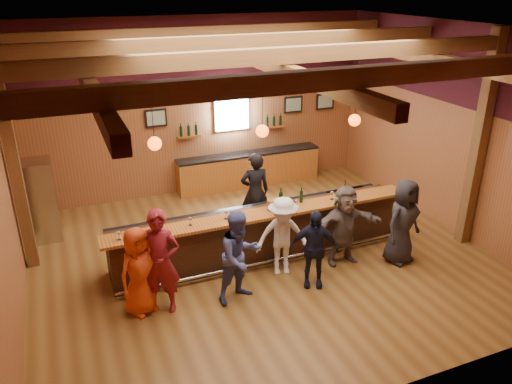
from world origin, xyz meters
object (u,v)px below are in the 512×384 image
customer_brown (344,225)px  customer_dark (403,222)px  customer_redvest (160,262)px  bottle_a (281,199)px  stainless_fridge (39,201)px  customer_white (283,236)px  customer_navy (314,249)px  bar_counter (260,232)px  bartender (255,192)px  customer_denim (240,256)px  back_bar_cabinet (249,169)px  ice_bucket (272,205)px  customer_orange (139,271)px

customer_brown → customer_dark: size_ratio=0.94×
customer_redvest → bottle_a: (2.65, 0.93, 0.32)m
stainless_fridge → customer_white: 5.36m
customer_redvest → customer_white: customer_redvest is taller
customer_navy → customer_brown: 1.07m
bar_counter → customer_white: 0.88m
customer_white → customer_brown: (1.30, -0.09, 0.03)m
customer_dark → bartender: size_ratio=0.97×
customer_navy → bottle_a: (-0.09, 1.24, 0.50)m
customer_denim → customer_white: size_ratio=1.07×
back_bar_cabinet → bartender: (-0.82, -2.44, 0.43)m
bar_counter → stainless_fridge: bearing=149.2°
stainless_fridge → customer_navy: size_ratio=1.18×
customer_redvest → bartender: bearing=64.7°
stainless_fridge → customer_dark: 7.63m
customer_redvest → customer_dark: customer_redvest is taller
bottle_a → ice_bucket: bearing=-156.4°
back_bar_cabinet → customer_white: customer_white is taller
back_bar_cabinet → stainless_fridge: 5.43m
customer_navy → customer_dark: bearing=28.3°
customer_brown → customer_white: bearing=177.8°
customer_brown → ice_bucket: bearing=155.3°
stainless_fridge → ice_bucket: 5.07m
bar_counter → customer_dark: 2.86m
customer_redvest → bottle_a: size_ratio=4.92×
customer_dark → ice_bucket: customer_dark is taller
customer_redvest → customer_brown: size_ratio=1.14×
back_bar_cabinet → customer_dark: size_ratio=2.27×
bar_counter → bartender: 1.25m
bartender → stainless_fridge: bearing=-9.6°
customer_navy → bottle_a: size_ratio=3.98×
customer_navy → ice_bucket: (-0.34, 1.14, 0.45)m
bottle_a → bartender: bearing=91.0°
stainless_fridge → customer_brown: bearing=-31.3°
customer_brown → bartender: bartender is taller
customer_redvest → customer_white: bearing=30.9°
customer_orange → customer_redvest: (0.35, -0.08, 0.15)m
back_bar_cabinet → customer_redvest: size_ratio=2.12×
customer_white → bottle_a: size_ratio=4.17×
stainless_fridge → customer_dark: size_ratio=1.02×
customer_denim → customer_dark: (3.44, -0.01, 0.02)m
customer_navy → customer_dark: size_ratio=0.87×
customer_white → ice_bucket: size_ratio=7.49×
bar_counter → customer_denim: customer_denim is taller
customer_brown → customer_orange: bearing=-176.7°
customer_dark → customer_orange: bearing=160.9°
customer_dark → customer_navy: bearing=167.1°
stainless_fridge → customer_orange: (1.50, -3.46, -0.11)m
customer_navy → ice_bucket: customer_navy is taller
ice_bucket → customer_orange: bearing=-165.0°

